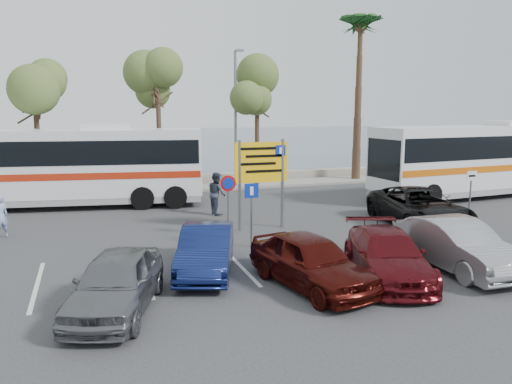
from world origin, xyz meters
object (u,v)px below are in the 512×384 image
object	(u,v)px
car_silver_b	(456,245)
direction_sign	(261,169)
pedestrian_near	(0,216)
car_maroon	(387,255)
coach_bus_left	(67,169)
coach_bus_right	(482,162)
suv_black	(420,208)
street_lamp_right	(236,112)
car_silver_a	(116,282)
car_blue	(206,250)
pedestrian_far	(217,193)
car_red	(311,261)

from	to	relation	value
car_silver_b	direction_sign	bearing A→B (deg)	121.70
pedestrian_near	car_maroon	bearing A→B (deg)	113.09
coach_bus_left	coach_bus_right	distance (m)	21.87
coach_bus_left	suv_black	size ratio (longest dim) A/B	2.33
coach_bus_right	suv_black	size ratio (longest dim) A/B	2.36
car_maroon	coach_bus_left	bearing A→B (deg)	140.99
street_lamp_right	car_silver_a	xyz separation A→B (m)	(-8.00, -17.02, -3.88)
direction_sign	coach_bus_left	bearing A→B (deg)	135.78
car_blue	pedestrian_near	size ratio (longest dim) A/B	2.55
direction_sign	pedestrian_far	size ratio (longest dim) A/B	1.85
pedestrian_near	pedestrian_far	bearing A→B (deg)	160.07
street_lamp_right	car_maroon	world-z (taller)	street_lamp_right
car_maroon	suv_black	world-z (taller)	suv_black
coach_bus_right	car_silver_a	world-z (taller)	coach_bus_right
coach_bus_left	car_red	distance (m)	15.51
car_blue	car_red	world-z (taller)	car_red
street_lamp_right	pedestrian_near	size ratio (longest dim) A/B	4.89
coach_bus_left	car_maroon	distance (m)	16.68
coach_bus_left	car_silver_a	bearing A→B (deg)	-83.88
car_blue	pedestrian_near	bearing A→B (deg)	153.14
coach_bus_right	car_silver_b	world-z (taller)	coach_bus_right
coach_bus_left	suv_black	bearing A→B (deg)	-33.15
car_blue	pedestrian_near	world-z (taller)	pedestrian_near
street_lamp_right	car_silver_a	size ratio (longest dim) A/B	1.90
street_lamp_right	direction_sign	distance (m)	10.73
direction_sign	car_maroon	size ratio (longest dim) A/B	0.78
car_red	pedestrian_near	distance (m)	12.23
car_silver_a	car_red	bearing A→B (deg)	19.04
car_blue	coach_bus_left	bearing A→B (deg)	127.48
direction_sign	pedestrian_near	xyz separation A→B (m)	(-9.72, 1.80, -1.61)
car_blue	pedestrian_near	distance (m)	9.03
coach_bus_right	car_maroon	bearing A→B (deg)	-141.34
pedestrian_near	car_red	bearing A→B (deg)	106.27
coach_bus_right	suv_black	bearing A→B (deg)	-146.98
car_silver_b	street_lamp_right	bearing A→B (deg)	97.94
direction_sign	coach_bus_left	world-z (taller)	coach_bus_left
pedestrian_near	pedestrian_far	xyz separation A→B (m)	(8.71, 1.50, 0.15)
car_blue	car_silver_a	bearing A→B (deg)	-123.61
car_silver_a	pedestrian_near	size ratio (longest dim) A/B	2.58
car_maroon	pedestrian_near	world-z (taller)	pedestrian_near
street_lamp_right	pedestrian_near	xyz separation A→B (m)	(-11.71, -8.52, -3.78)
car_maroon	pedestrian_far	xyz separation A→B (m)	(-2.48, 10.00, 0.30)
direction_sign	car_silver_a	world-z (taller)	direction_sign
car_maroon	car_silver_b	size ratio (longest dim) A/B	1.01
street_lamp_right	direction_sign	world-z (taller)	street_lamp_right
coach_bus_right	pedestrian_near	size ratio (longest dim) A/B	8.19
coach_bus_left	car_red	xyz separation A→B (m)	(6.58, -14.00, -1.14)
direction_sign	pedestrian_near	bearing A→B (deg)	169.49
suv_black	pedestrian_far	size ratio (longest dim) A/B	2.92
car_red	coach_bus_left	bearing A→B (deg)	103.61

